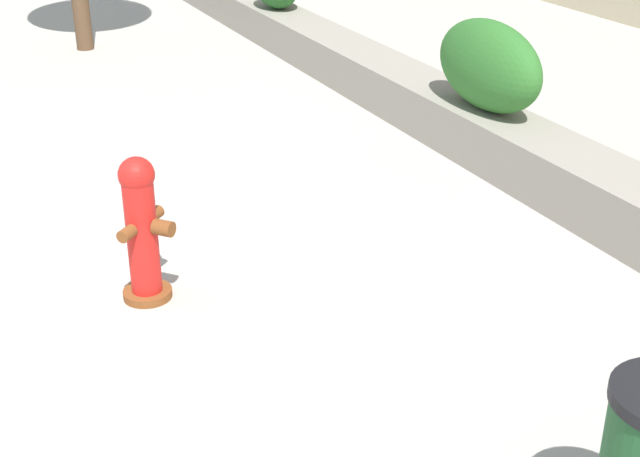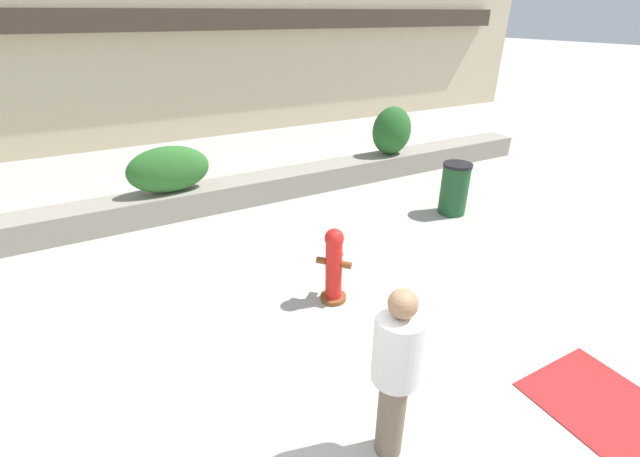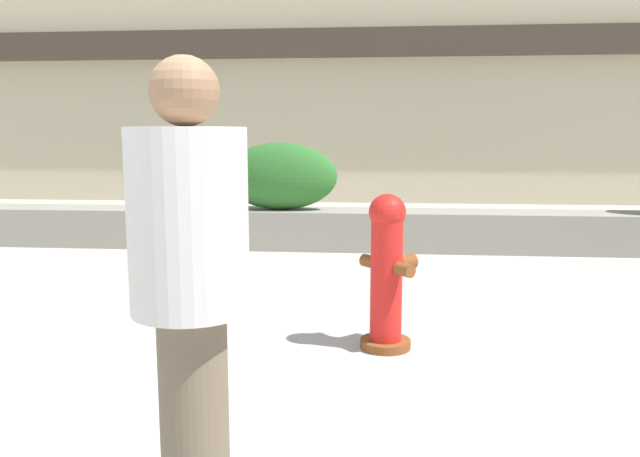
% 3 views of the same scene
% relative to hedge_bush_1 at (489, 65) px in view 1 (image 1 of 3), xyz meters
% --- Properties ---
extents(planter_wall_low, '(18.00, 0.70, 0.50)m').
position_rel_hedge_bush_1_xyz_m(planter_wall_low, '(-0.07, 0.00, -0.69)').
color(planter_wall_low, gray).
rests_on(planter_wall_low, ground).
extents(hedge_bush_1, '(1.50, 0.57, 0.87)m').
position_rel_hedge_bush_1_xyz_m(hedge_bush_1, '(0.00, 0.00, 0.00)').
color(hedge_bush_1, '#2D6B28').
rests_on(hedge_bush_1, planter_wall_low).
extents(fire_hydrant, '(0.50, 0.50, 1.08)m').
position_rel_hedge_bush_1_xyz_m(fire_hydrant, '(1.34, -3.83, -0.38)').
color(fire_hydrant, brown).
rests_on(fire_hydrant, ground).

